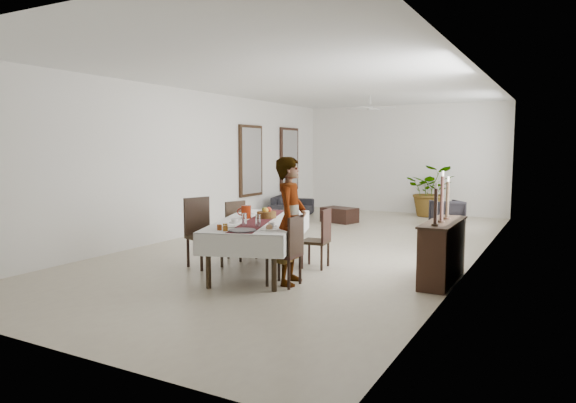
% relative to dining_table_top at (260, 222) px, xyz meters
% --- Properties ---
extents(floor, '(6.00, 12.00, 0.00)m').
position_rel_dining_table_top_xyz_m(floor, '(-0.07, 2.25, -0.76)').
color(floor, '#C2B79A').
rests_on(floor, ground).
extents(ceiling, '(6.00, 12.00, 0.02)m').
position_rel_dining_table_top_xyz_m(ceiling, '(-0.07, 2.25, 2.44)').
color(ceiling, white).
rests_on(ceiling, wall_back).
extents(wall_back, '(6.00, 0.02, 3.20)m').
position_rel_dining_table_top_xyz_m(wall_back, '(-0.07, 8.25, 0.84)').
color(wall_back, white).
rests_on(wall_back, floor).
extents(wall_front, '(6.00, 0.02, 3.20)m').
position_rel_dining_table_top_xyz_m(wall_front, '(-0.07, -3.75, 0.84)').
color(wall_front, white).
rests_on(wall_front, floor).
extents(wall_left, '(0.02, 12.00, 3.20)m').
position_rel_dining_table_top_xyz_m(wall_left, '(-3.07, 2.25, 0.84)').
color(wall_left, white).
rests_on(wall_left, floor).
extents(wall_right, '(0.02, 12.00, 3.20)m').
position_rel_dining_table_top_xyz_m(wall_right, '(2.93, 2.25, 0.84)').
color(wall_right, white).
rests_on(wall_right, floor).
extents(dining_table_top, '(1.82, 2.73, 0.05)m').
position_rel_dining_table_top_xyz_m(dining_table_top, '(0.00, 0.00, 0.00)').
color(dining_table_top, black).
rests_on(dining_table_top, table_leg_fl).
extents(table_leg_fl, '(0.09, 0.09, 0.74)m').
position_rel_dining_table_top_xyz_m(table_leg_fl, '(-0.04, -1.28, -0.39)').
color(table_leg_fl, black).
rests_on(table_leg_fl, floor).
extents(table_leg_fr, '(0.09, 0.09, 0.74)m').
position_rel_dining_table_top_xyz_m(table_leg_fr, '(0.83, -0.98, -0.39)').
color(table_leg_fr, black).
rests_on(table_leg_fr, floor).
extents(table_leg_bl, '(0.09, 0.09, 0.74)m').
position_rel_dining_table_top_xyz_m(table_leg_bl, '(-0.83, 0.98, -0.39)').
color(table_leg_bl, black).
rests_on(table_leg_bl, floor).
extents(table_leg_br, '(0.09, 0.09, 0.74)m').
position_rel_dining_table_top_xyz_m(table_leg_br, '(0.04, 1.28, -0.39)').
color(table_leg_br, black).
rests_on(table_leg_br, floor).
extents(tablecloth_top, '(2.06, 2.97, 0.01)m').
position_rel_dining_table_top_xyz_m(tablecloth_top, '(-0.00, 0.00, 0.03)').
color(tablecloth_top, silver).
rests_on(tablecloth_top, dining_table_top).
extents(tablecloth_drape_left, '(0.90, 2.56, 0.32)m').
position_rel_dining_table_top_xyz_m(tablecloth_drape_left, '(-0.58, -0.20, -0.12)').
color(tablecloth_drape_left, white).
rests_on(tablecloth_drape_left, dining_table_top).
extents(tablecloth_drape_right, '(0.90, 2.56, 0.32)m').
position_rel_dining_table_top_xyz_m(tablecloth_drape_right, '(0.58, 0.20, -0.12)').
color(tablecloth_drape_right, silver).
rests_on(tablecloth_drape_right, dining_table_top).
extents(tablecloth_drape_near, '(1.17, 0.42, 0.32)m').
position_rel_dining_table_top_xyz_m(tablecloth_drape_near, '(0.44, -1.28, -0.12)').
color(tablecloth_drape_near, silver).
rests_on(tablecloth_drape_near, dining_table_top).
extents(tablecloth_drape_far, '(1.17, 0.42, 0.32)m').
position_rel_dining_table_top_xyz_m(tablecloth_drape_far, '(-0.44, 1.28, -0.12)').
color(tablecloth_drape_far, white).
rests_on(tablecloth_drape_far, dining_table_top).
extents(table_runner, '(1.21, 2.60, 0.00)m').
position_rel_dining_table_top_xyz_m(table_runner, '(0.00, 0.00, 0.04)').
color(table_runner, '#56181C').
rests_on(table_runner, tablecloth_top).
extents(red_pitcher, '(0.20, 0.20, 0.21)m').
position_rel_dining_table_top_xyz_m(red_pitcher, '(-0.30, 0.06, 0.14)').
color(red_pitcher, '#95240A').
rests_on(red_pitcher, tablecloth_top).
extents(pitcher_handle, '(0.13, 0.06, 0.13)m').
position_rel_dining_table_top_xyz_m(pitcher_handle, '(-0.38, 0.03, 0.14)').
color(pitcher_handle, maroon).
rests_on(pitcher_handle, red_pitcher).
extents(wine_glass_near, '(0.07, 0.07, 0.18)m').
position_rel_dining_table_top_xyz_m(wine_glass_near, '(0.34, -0.60, 0.13)').
color(wine_glass_near, silver).
rests_on(wine_glass_near, tablecloth_top).
extents(wine_glass_mid, '(0.07, 0.07, 0.18)m').
position_rel_dining_table_top_xyz_m(wine_glass_mid, '(0.09, -0.58, 0.13)').
color(wine_glass_mid, white).
rests_on(wine_glass_mid, tablecloth_top).
extents(teacup_right, '(0.09, 0.09, 0.06)m').
position_rel_dining_table_top_xyz_m(teacup_right, '(0.50, -0.49, 0.07)').
color(teacup_right, white).
rests_on(teacup_right, saucer_right).
extents(saucer_right, '(0.16, 0.16, 0.01)m').
position_rel_dining_table_top_xyz_m(saucer_right, '(0.50, -0.49, 0.04)').
color(saucer_right, silver).
rests_on(saucer_right, tablecloth_top).
extents(teacup_left, '(0.09, 0.09, 0.06)m').
position_rel_dining_table_top_xyz_m(teacup_left, '(-0.18, -0.45, 0.07)').
color(teacup_left, silver).
rests_on(teacup_left, saucer_left).
extents(saucer_left, '(0.16, 0.16, 0.01)m').
position_rel_dining_table_top_xyz_m(saucer_left, '(-0.18, -0.45, 0.04)').
color(saucer_left, silver).
rests_on(saucer_left, tablecloth_top).
extents(plate_near_right, '(0.25, 0.25, 0.02)m').
position_rel_dining_table_top_xyz_m(plate_near_right, '(0.64, -0.78, 0.05)').
color(plate_near_right, white).
rests_on(plate_near_right, tablecloth_top).
extents(bread_near_right, '(0.09, 0.09, 0.09)m').
position_rel_dining_table_top_xyz_m(bread_near_right, '(0.64, -0.78, 0.07)').
color(bread_near_right, tan).
rests_on(bread_near_right, plate_near_right).
extents(plate_near_left, '(0.25, 0.25, 0.02)m').
position_rel_dining_table_top_xyz_m(plate_near_left, '(-0.04, -0.85, 0.05)').
color(plate_near_left, silver).
rests_on(plate_near_left, tablecloth_top).
extents(plate_far_left, '(0.25, 0.25, 0.02)m').
position_rel_dining_table_top_xyz_m(plate_far_left, '(-0.51, 0.44, 0.05)').
color(plate_far_left, white).
rests_on(plate_far_left, tablecloth_top).
extents(serving_tray, '(0.38, 0.38, 0.02)m').
position_rel_dining_table_top_xyz_m(serving_tray, '(0.36, -1.04, 0.05)').
color(serving_tray, '#3C3C40').
rests_on(serving_tray, tablecloth_top).
extents(jam_jar_a, '(0.07, 0.07, 0.08)m').
position_rel_dining_table_top_xyz_m(jam_jar_a, '(0.15, -1.15, 0.08)').
color(jam_jar_a, brown).
rests_on(jam_jar_a, tablecloth_top).
extents(jam_jar_b, '(0.07, 0.07, 0.08)m').
position_rel_dining_table_top_xyz_m(jam_jar_b, '(0.03, -1.12, 0.08)').
color(jam_jar_b, brown).
rests_on(jam_jar_b, tablecloth_top).
extents(jam_jar_c, '(0.07, 0.07, 0.08)m').
position_rel_dining_table_top_xyz_m(jam_jar_c, '(0.05, -1.01, 0.08)').
color(jam_jar_c, '#855813').
rests_on(jam_jar_c, tablecloth_top).
extents(fruit_basket, '(0.32, 0.32, 0.11)m').
position_rel_dining_table_top_xyz_m(fruit_basket, '(-0.04, 0.27, 0.09)').
color(fruit_basket, brown).
rests_on(fruit_basket, tablecloth_top).
extents(fruit_red, '(0.09, 0.09, 0.09)m').
position_rel_dining_table_top_xyz_m(fruit_red, '(-0.01, 0.30, 0.17)').
color(fruit_red, '#A42510').
rests_on(fruit_red, fruit_basket).
extents(fruit_green, '(0.08, 0.08, 0.08)m').
position_rel_dining_table_top_xyz_m(fruit_green, '(-0.09, 0.28, 0.17)').
color(fruit_green, olive).
rests_on(fruit_green, fruit_basket).
extents(fruit_yellow, '(0.09, 0.09, 0.09)m').
position_rel_dining_table_top_xyz_m(fruit_yellow, '(-0.02, 0.22, 0.17)').
color(fruit_yellow, gold).
rests_on(fruit_yellow, fruit_basket).
extents(chair_right_near_seat, '(0.43, 0.43, 0.05)m').
position_rel_dining_table_top_xyz_m(chair_right_near_seat, '(0.79, -0.64, -0.32)').
color(chair_right_near_seat, black).
rests_on(chair_right_near_seat, chair_right_near_leg_fl).
extents(chair_right_near_leg_fl, '(0.04, 0.04, 0.42)m').
position_rel_dining_table_top_xyz_m(chair_right_near_leg_fl, '(0.97, -0.81, -0.55)').
color(chair_right_near_leg_fl, black).
rests_on(chair_right_near_leg_fl, floor).
extents(chair_right_near_leg_fr, '(0.04, 0.04, 0.42)m').
position_rel_dining_table_top_xyz_m(chair_right_near_leg_fr, '(0.96, -0.47, -0.55)').
color(chair_right_near_leg_fr, black).
rests_on(chair_right_near_leg_fr, floor).
extents(chair_right_near_leg_bl, '(0.04, 0.04, 0.42)m').
position_rel_dining_table_top_xyz_m(chair_right_near_leg_bl, '(0.62, -0.82, -0.55)').
color(chair_right_near_leg_bl, black).
rests_on(chair_right_near_leg_bl, floor).
extents(chair_right_near_leg_br, '(0.04, 0.04, 0.42)m').
position_rel_dining_table_top_xyz_m(chair_right_near_leg_br, '(0.62, -0.47, -0.55)').
color(chair_right_near_leg_br, black).
rests_on(chair_right_near_leg_br, floor).
extents(chair_right_near_back, '(0.04, 0.42, 0.54)m').
position_rel_dining_table_top_xyz_m(chair_right_near_back, '(0.98, -0.64, -0.03)').
color(chair_right_near_back, black).
rests_on(chair_right_near_back, chair_right_near_seat).
extents(chair_right_far_seat, '(0.45, 0.45, 0.05)m').
position_rel_dining_table_top_xyz_m(chair_right_far_seat, '(0.71, 0.55, -0.34)').
color(chair_right_far_seat, black).
rests_on(chair_right_far_seat, chair_right_far_leg_fl).
extents(chair_right_far_leg_fl, '(0.04, 0.04, 0.40)m').
position_rel_dining_table_top_xyz_m(chair_right_far_leg_fl, '(0.89, 0.40, -0.56)').
color(chair_right_far_leg_fl, black).
rests_on(chair_right_far_leg_fl, floor).
extents(chair_right_far_leg_fr, '(0.04, 0.04, 0.40)m').
position_rel_dining_table_top_xyz_m(chair_right_far_leg_fr, '(0.86, 0.73, -0.56)').
color(chair_right_far_leg_fr, black).
rests_on(chair_right_far_leg_fr, floor).
extents(chair_right_far_leg_bl, '(0.04, 0.04, 0.40)m').
position_rel_dining_table_top_xyz_m(chair_right_far_leg_bl, '(0.56, 0.37, -0.56)').
color(chair_right_far_leg_bl, black).
rests_on(chair_right_far_leg_bl, floor).
extents(chair_right_far_leg_br, '(0.04, 0.04, 0.40)m').
position_rel_dining_table_top_xyz_m(chair_right_far_leg_br, '(0.53, 0.70, -0.56)').
color(chair_right_far_leg_br, black).
rests_on(chair_right_far_leg_br, floor).
extents(chair_right_far_back, '(0.08, 0.41, 0.52)m').
position_rel_dining_table_top_xyz_m(chair_right_far_back, '(0.90, 0.57, -0.06)').
color(chair_right_far_back, black).
rests_on(chair_right_far_back, chair_right_far_seat).
extents(chair_left_near_seat, '(0.60, 0.60, 0.05)m').
position_rel_dining_table_top_xyz_m(chair_left_near_seat, '(-0.88, -0.29, -0.26)').
color(chair_left_near_seat, black).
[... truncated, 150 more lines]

